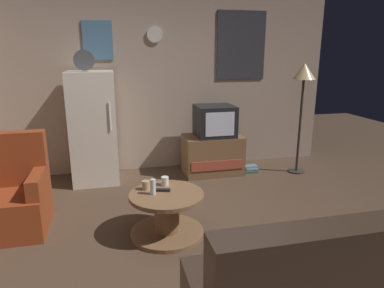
{
  "coord_description": "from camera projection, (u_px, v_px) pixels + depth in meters",
  "views": [
    {
      "loc": [
        -0.73,
        -2.72,
        1.74
      ],
      "look_at": [
        0.13,
        0.9,
        0.75
      ],
      "focal_mm": 32.4,
      "sensor_mm": 36.0,
      "label": 1
    }
  ],
  "objects": [
    {
      "name": "ground_plane",
      "position": [
        201.0,
        249.0,
        3.17
      ],
      "size": [
        12.0,
        12.0,
        0.0
      ],
      "primitive_type": "plane",
      "color": "#4C3828"
    },
    {
      "name": "wall_with_art",
      "position": [
        160.0,
        80.0,
        5.13
      ],
      "size": [
        5.2,
        0.12,
        2.65
      ],
      "color": "tan",
      "rests_on": "ground_plane"
    },
    {
      "name": "fridge",
      "position": [
        94.0,
        128.0,
        4.66
      ],
      "size": [
        0.6,
        0.62,
        1.77
      ],
      "color": "silver",
      "rests_on": "ground_plane"
    },
    {
      "name": "tv_stand",
      "position": [
        212.0,
        155.0,
        5.08
      ],
      "size": [
        0.84,
        0.53,
        0.56
      ],
      "color": "brown",
      "rests_on": "ground_plane"
    },
    {
      "name": "crt_tv",
      "position": [
        215.0,
        121.0,
        4.96
      ],
      "size": [
        0.54,
        0.51,
        0.44
      ],
      "color": "black",
      "rests_on": "tv_stand"
    },
    {
      "name": "standing_lamp",
      "position": [
        304.0,
        80.0,
        4.85
      ],
      "size": [
        0.32,
        0.32,
        1.59
      ],
      "color": "#332D28",
      "rests_on": "ground_plane"
    },
    {
      "name": "coffee_table",
      "position": [
        167.0,
        214.0,
        3.36
      ],
      "size": [
        0.72,
        0.72,
        0.43
      ],
      "color": "brown",
      "rests_on": "ground_plane"
    },
    {
      "name": "wine_glass",
      "position": [
        153.0,
        187.0,
        3.27
      ],
      "size": [
        0.05,
        0.05,
        0.15
      ],
      "primitive_type": "cylinder",
      "color": "silver",
      "rests_on": "coffee_table"
    },
    {
      "name": "mug_ceramic_white",
      "position": [
        165.0,
        181.0,
        3.5
      ],
      "size": [
        0.08,
        0.08,
        0.09
      ],
      "primitive_type": "cylinder",
      "color": "silver",
      "rests_on": "coffee_table"
    },
    {
      "name": "mug_ceramic_tan",
      "position": [
        146.0,
        185.0,
        3.39
      ],
      "size": [
        0.08,
        0.08,
        0.09
      ],
      "primitive_type": "cylinder",
      "color": "tan",
      "rests_on": "coffee_table"
    },
    {
      "name": "remote_control",
      "position": [
        163.0,
        190.0,
        3.36
      ],
      "size": [
        0.16,
        0.08,
        0.02
      ],
      "primitive_type": "cube",
      "rotation": [
        0.0,
        0.0,
        -0.28
      ],
      "color": "black",
      "rests_on": "coffee_table"
    },
    {
      "name": "armchair",
      "position": [
        11.0,
        197.0,
        3.45
      ],
      "size": [
        0.68,
        0.68,
        0.96
      ],
      "color": "maroon",
      "rests_on": "ground_plane"
    },
    {
      "name": "book_stack",
      "position": [
        250.0,
        169.0,
        5.17
      ],
      "size": [
        0.21,
        0.18,
        0.1
      ],
      "color": "#43617D",
      "rests_on": "ground_plane"
    }
  ]
}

